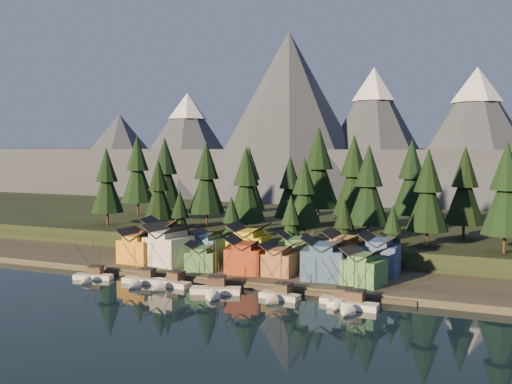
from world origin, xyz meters
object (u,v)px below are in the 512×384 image
at_px(boat_1, 141,275).
at_px(boat_4, 278,289).
at_px(boat_5, 341,294).
at_px(boat_6, 352,298).
at_px(boat_0, 91,272).
at_px(boat_3, 215,284).
at_px(house_front_0, 139,245).
at_px(house_front_1, 168,243).
at_px(house_back_0, 163,237).
at_px(boat_2, 168,278).
at_px(house_back_1, 208,245).

bearing_deg(boat_1, boat_4, -6.84).
distance_m(boat_5, boat_6, 3.74).
relative_size(boat_0, boat_3, 0.85).
height_order(boat_0, boat_1, boat_1).
distance_m(boat_1, boat_3, 19.85).
xyz_separation_m(boat_0, boat_1, (13.19, 1.11, 0.14)).
bearing_deg(boat_0, boat_4, -13.61).
bearing_deg(boat_0, boat_5, -12.55).
height_order(boat_0, boat_4, boat_4).
distance_m(boat_1, boat_5, 46.36).
relative_size(boat_6, house_front_0, 1.29).
distance_m(boat_6, house_front_1, 53.91).
bearing_deg(house_back_0, boat_2, -70.03).
bearing_deg(boat_6, house_front_0, 166.43).
distance_m(boat_5, house_front_0, 58.42).
bearing_deg(boat_5, house_back_1, 150.99).
height_order(boat_1, boat_6, boat_6).
bearing_deg(boat_2, house_front_1, 129.25).
bearing_deg(boat_3, boat_1, 156.51).
bearing_deg(boat_5, boat_2, -179.64).
bearing_deg(boat_5, boat_0, -178.81).
distance_m(boat_4, house_back_0, 47.14).
xyz_separation_m(boat_2, house_front_1, (-8.96, 14.96, 4.76)).
distance_m(boat_3, boat_4, 13.77).
xyz_separation_m(boat_0, house_front_1, (11.29, 16.14, 4.91)).
height_order(boat_3, boat_4, boat_3).
distance_m(boat_3, house_back_0, 36.67).
bearing_deg(house_front_1, boat_3, -26.76).
bearing_deg(boat_0, boat_6, -14.95).
xyz_separation_m(boat_1, house_back_0, (-7.69, 21.90, 5.07)).
relative_size(boat_4, boat_6, 0.93).
relative_size(boat_4, house_back_0, 0.93).
xyz_separation_m(boat_3, boat_6, (29.35, 0.09, 0.00)).
distance_m(boat_5, house_back_1, 47.12).
xyz_separation_m(boat_0, boat_2, (20.25, 1.18, 0.15)).
bearing_deg(house_front_1, boat_5, -5.25).
bearing_deg(boat_1, house_back_1, 71.74).
distance_m(boat_0, boat_1, 13.24).
distance_m(boat_1, house_front_0, 18.12).
xyz_separation_m(boat_4, boat_5, (12.90, 1.25, -0.12)).
height_order(boat_3, house_back_1, boat_3).
bearing_deg(boat_2, house_back_0, 132.40).
distance_m(boat_4, boat_6, 15.70).
bearing_deg(house_front_0, boat_3, -24.04).
bearing_deg(boat_5, house_front_0, 165.89).
height_order(boat_0, house_back_1, house_back_1).
bearing_deg(house_back_1, boat_1, -99.91).
bearing_deg(boat_5, house_front_1, 162.90).
xyz_separation_m(boat_1, house_front_0, (-10.30, 14.37, 3.97)).
distance_m(boat_2, house_front_0, 22.83).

